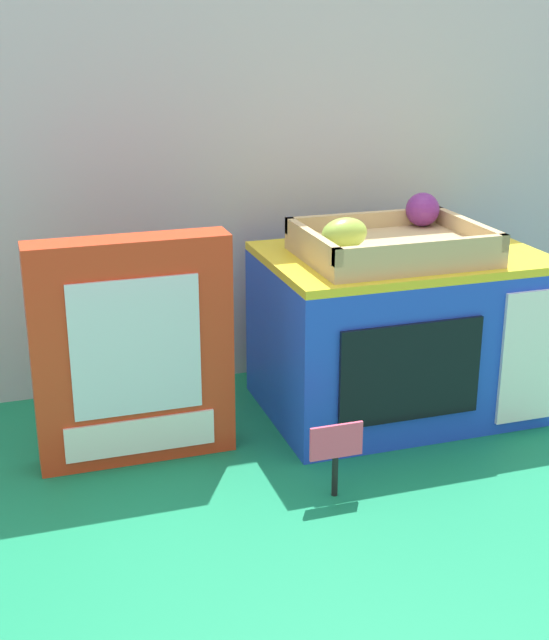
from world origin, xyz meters
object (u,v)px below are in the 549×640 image
(food_groups_crate, at_px, (391,243))
(cookie_set_box, at_px, (133,352))
(toy_microwave, at_px, (399,332))
(price_sign, at_px, (336,449))

(food_groups_crate, height_order, cookie_set_box, food_groups_crate)
(toy_microwave, xyz_separation_m, food_groups_crate, (-0.03, -0.01, 0.14))
(food_groups_crate, distance_m, price_sign, 0.34)
(food_groups_crate, relative_size, cookie_set_box, 0.83)
(toy_microwave, distance_m, cookie_set_box, 0.41)
(toy_microwave, height_order, food_groups_crate, food_groups_crate)
(price_sign, bearing_deg, toy_microwave, 49.48)
(cookie_set_box, bearing_deg, food_groups_crate, 3.69)
(food_groups_crate, height_order, price_sign, food_groups_crate)
(food_groups_crate, bearing_deg, price_sign, -128.06)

